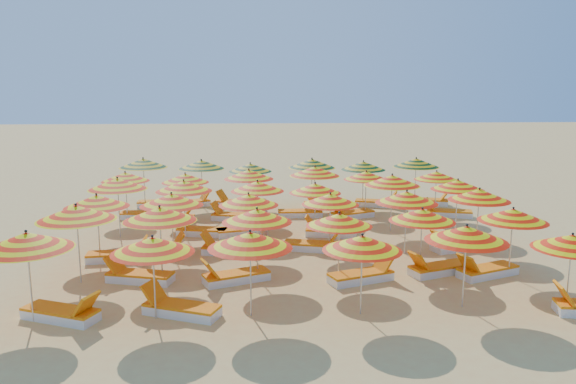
# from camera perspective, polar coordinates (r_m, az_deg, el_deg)

# --- Properties ---
(ground) EXTENTS (120.00, 120.00, 0.00)m
(ground) POSITION_cam_1_polar(r_m,az_deg,el_deg) (18.19, 0.10, -5.25)
(ground) COLOR #D8B460
(ground) RESTS_ON ground
(umbrella_0) EXTENTS (2.19, 2.19, 2.05)m
(umbrella_0) POSITION_cam_1_polar(r_m,az_deg,el_deg) (13.02, -25.02, -4.53)
(umbrella_0) COLOR silver
(umbrella_0) RESTS_ON ground
(umbrella_1) EXTENTS (2.28, 2.28, 1.89)m
(umbrella_1) POSITION_cam_1_polar(r_m,az_deg,el_deg) (12.34, -13.60, -5.26)
(umbrella_1) COLOR silver
(umbrella_1) RESTS_ON ground
(umbrella_2) EXTENTS (2.43, 2.43, 1.96)m
(umbrella_2) POSITION_cam_1_polar(r_m,az_deg,el_deg) (12.18, -3.86, -4.90)
(umbrella_2) COLOR silver
(umbrella_2) RESTS_ON ground
(umbrella_3) EXTENTS (2.03, 2.03, 1.86)m
(umbrella_3) POSITION_cam_1_polar(r_m,az_deg,el_deg) (12.36, 7.55, -5.17)
(umbrella_3) COLOR silver
(umbrella_3) RESTS_ON ground
(umbrella_4) EXTENTS (2.47, 2.47, 1.97)m
(umbrella_4) POSITION_cam_1_polar(r_m,az_deg,el_deg) (13.25, 17.68, -4.06)
(umbrella_4) COLOR silver
(umbrella_4) RESTS_ON ground
(umbrella_5) EXTENTS (2.17, 2.17, 1.83)m
(umbrella_5) POSITION_cam_1_polar(r_m,az_deg,el_deg) (13.94, 26.90, -4.55)
(umbrella_5) COLOR silver
(umbrella_5) RESTS_ON ground
(umbrella_6) EXTENTS (2.50, 2.50, 2.10)m
(umbrella_6) POSITION_cam_1_polar(r_m,az_deg,el_deg) (15.15, -20.72, -1.99)
(umbrella_6) COLOR silver
(umbrella_6) RESTS_ON ground
(umbrella_7) EXTENTS (2.36, 2.36, 2.02)m
(umbrella_7) POSITION_cam_1_polar(r_m,az_deg,el_deg) (14.75, -12.90, -2.20)
(umbrella_7) COLOR silver
(umbrella_7) RESTS_ON ground
(umbrella_8) EXTENTS (2.04, 2.04, 1.93)m
(umbrella_8) POSITION_cam_1_polar(r_m,az_deg,el_deg) (14.55, -3.17, -2.41)
(umbrella_8) COLOR silver
(umbrella_8) RESTS_ON ground
(umbrella_9) EXTENTS (1.73, 1.73, 1.82)m
(umbrella_9) POSITION_cam_1_polar(r_m,az_deg,el_deg) (14.56, 5.22, -2.82)
(umbrella_9) COLOR silver
(umbrella_9) RESTS_ON ground
(umbrella_10) EXTENTS (2.33, 2.33, 1.86)m
(umbrella_10) POSITION_cam_1_polar(r_m,az_deg,el_deg) (15.27, 13.47, -2.31)
(umbrella_10) COLOR silver
(umbrella_10) RESTS_ON ground
(umbrella_11) EXTENTS (2.11, 2.11, 1.91)m
(umbrella_11) POSITION_cam_1_polar(r_m,az_deg,el_deg) (15.82, 21.89, -2.20)
(umbrella_11) COLOR silver
(umbrella_11) RESTS_ON ground
(umbrella_12) EXTENTS (2.36, 2.36, 1.97)m
(umbrella_12) POSITION_cam_1_polar(r_m,az_deg,el_deg) (17.14, -18.87, -0.87)
(umbrella_12) COLOR silver
(umbrella_12) RESTS_ON ground
(umbrella_13) EXTENTS (2.26, 2.26, 1.96)m
(umbrella_13) POSITION_cam_1_polar(r_m,az_deg,el_deg) (16.77, -11.76, -0.77)
(umbrella_13) COLOR silver
(umbrella_13) RESTS_ON ground
(umbrella_14) EXTENTS (1.97, 1.97, 1.90)m
(umbrella_14) POSITION_cam_1_polar(r_m,az_deg,el_deg) (16.73, -4.04, -0.79)
(umbrella_14) COLOR silver
(umbrella_14) RESTS_ON ground
(umbrella_15) EXTENTS (1.76, 1.76, 1.85)m
(umbrella_15) POSITION_cam_1_polar(r_m,az_deg,el_deg) (17.03, 4.32, -0.73)
(umbrella_15) COLOR silver
(umbrella_15) RESTS_ON ground
(umbrella_16) EXTENTS (2.28, 2.28, 1.98)m
(umbrella_16) POSITION_cam_1_polar(r_m,az_deg,el_deg) (17.06, 11.97, -0.54)
(umbrella_16) COLOR silver
(umbrella_16) RESTS_ON ground
(umbrella_17) EXTENTS (1.90, 1.90, 1.98)m
(umbrella_17) POSITION_cam_1_polar(r_m,az_deg,el_deg) (18.03, 18.86, -0.28)
(umbrella_17) COLOR silver
(umbrella_17) RESTS_ON ground
(umbrella_18) EXTENTS (2.47, 2.47, 2.06)m
(umbrella_18) POSITION_cam_1_polar(r_m,az_deg,el_deg) (19.43, -16.94, 0.80)
(umbrella_18) COLOR silver
(umbrella_18) RESTS_ON ground
(umbrella_19) EXTENTS (1.90, 1.90, 1.99)m
(umbrella_19) POSITION_cam_1_polar(r_m,az_deg,el_deg) (18.84, -10.54, 0.60)
(umbrella_19) COLOR silver
(umbrella_19) RESTS_ON ground
(umbrella_20) EXTENTS (1.88, 1.88, 1.91)m
(umbrella_20) POSITION_cam_1_polar(r_m,az_deg,el_deg) (18.92, -3.13, 0.59)
(umbrella_20) COLOR silver
(umbrella_20) RESTS_ON ground
(umbrella_21) EXTENTS (1.84, 1.84, 1.86)m
(umbrella_21) POSITION_cam_1_polar(r_m,az_deg,el_deg) (18.81, 2.77, 0.38)
(umbrella_21) COLOR silver
(umbrella_21) RESTS_ON ground
(umbrella_22) EXTENTS (2.36, 2.36, 2.05)m
(umbrella_22) POSITION_cam_1_polar(r_m,az_deg,el_deg) (19.65, 10.53, 1.17)
(umbrella_22) COLOR silver
(umbrella_22) RESTS_ON ground
(umbrella_23) EXTENTS (2.36, 2.36, 1.92)m
(umbrella_23) POSITION_cam_1_polar(r_m,az_deg,el_deg) (19.95, 16.87, 0.70)
(umbrella_23) COLOR silver
(umbrella_23) RESTS_ON ground
(umbrella_24) EXTENTS (2.24, 2.24, 1.89)m
(umbrella_24) POSITION_cam_1_polar(r_m,az_deg,el_deg) (21.88, -16.20, 1.49)
(umbrella_24) COLOR silver
(umbrella_24) RESTS_ON ground
(umbrella_25) EXTENTS (2.29, 2.29, 1.86)m
(umbrella_25) POSITION_cam_1_polar(r_m,az_deg,el_deg) (21.21, -10.40, 1.39)
(umbrella_25) COLOR silver
(umbrella_25) RESTS_ON ground
(umbrella_26) EXTENTS (2.27, 2.27, 1.98)m
(umbrella_26) POSITION_cam_1_polar(r_m,az_deg,el_deg) (21.10, -4.01, 1.80)
(umbrella_26) COLOR silver
(umbrella_26) RESTS_ON ground
(umbrella_27) EXTENTS (1.96, 1.96, 2.05)m
(umbrella_27) POSITION_cam_1_polar(r_m,az_deg,el_deg) (21.47, 2.74, 2.13)
(umbrella_27) COLOR silver
(umbrella_27) RESTS_ON ground
(umbrella_28) EXTENTS (2.22, 2.22, 1.83)m
(umbrella_28) POSITION_cam_1_polar(r_m,az_deg,el_deg) (21.83, 7.94, 1.67)
(umbrella_28) COLOR silver
(umbrella_28) RESTS_ON ground
(umbrella_29) EXTENTS (2.09, 2.09, 1.82)m
(umbrella_29) POSITION_cam_1_polar(r_m,az_deg,el_deg) (22.38, 14.85, 1.61)
(umbrella_29) COLOR silver
(umbrella_29) RESTS_ON ground
(umbrella_30) EXTENTS (2.65, 2.65, 2.12)m
(umbrella_30) POSITION_cam_1_polar(r_m,az_deg,el_deg) (24.06, -14.50, 2.87)
(umbrella_30) COLOR silver
(umbrella_30) RESTS_ON ground
(umbrella_31) EXTENTS (2.41, 2.41, 2.04)m
(umbrella_31) POSITION_cam_1_polar(r_m,az_deg,el_deg) (23.67, -8.80, 2.79)
(umbrella_31) COLOR silver
(umbrella_31) RESTS_ON ground
(umbrella_32) EXTENTS (2.07, 2.07, 1.89)m
(umbrella_32) POSITION_cam_1_polar(r_m,az_deg,el_deg) (23.46, -3.86, 2.50)
(umbrella_32) COLOR silver
(umbrella_32) RESTS_ON ground
(umbrella_33) EXTENTS (2.55, 2.55, 2.08)m
(umbrella_33) POSITION_cam_1_polar(r_m,az_deg,el_deg) (23.42, 2.45, 2.92)
(umbrella_33) COLOR silver
(umbrella_33) RESTS_ON ground
(umbrella_34) EXTENTS (2.26, 2.26, 1.96)m
(umbrella_34) POSITION_cam_1_polar(r_m,az_deg,el_deg) (23.71, 7.66, 2.67)
(umbrella_34) COLOR silver
(umbrella_34) RESTS_ON ground
(umbrella_35) EXTENTS (2.10, 2.10, 2.06)m
(umbrella_35) POSITION_cam_1_polar(r_m,az_deg,el_deg) (24.40, 12.88, 2.92)
(umbrella_35) COLOR silver
(umbrella_35) RESTS_ON ground
(lounger_0) EXTENTS (1.82, 1.21, 0.69)m
(lounger_0) POSITION_cam_1_polar(r_m,az_deg,el_deg) (13.37, -21.95, -11.36)
(lounger_0) COLOR white
(lounger_0) RESTS_ON ground
(lounger_1) EXTENTS (1.82, 1.21, 0.69)m
(lounger_1) POSITION_cam_1_polar(r_m,az_deg,el_deg) (12.91, -10.92, -11.54)
(lounger_1) COLOR white
(lounger_1) RESTS_ON ground
(lounger_3) EXTENTS (1.82, 1.02, 0.69)m
(lounger_3) POSITION_cam_1_polar(r_m,az_deg,el_deg) (15.21, -14.94, -8.25)
(lounger_3) COLOR white
(lounger_3) RESTS_ON ground
(lounger_4) EXTENTS (1.82, 1.19, 0.69)m
(lounger_4) POSITION_cam_1_polar(r_m,az_deg,el_deg) (14.74, -5.44, -8.53)
(lounger_4) COLOR white
(lounger_4) RESTS_ON ground
(lounger_5) EXTENTS (1.83, 1.14, 0.69)m
(lounger_5) POSITION_cam_1_polar(r_m,az_deg,el_deg) (14.87, 7.55, -8.42)
(lounger_5) COLOR white
(lounger_5) RESTS_ON ground
(lounger_6) EXTENTS (1.83, 1.14, 0.69)m
(lounger_6) POSITION_cam_1_polar(r_m,az_deg,el_deg) (15.81, 15.01, -7.53)
(lounger_6) COLOR white
(lounger_6) RESTS_ON ground
(lounger_7) EXTENTS (1.82, 1.18, 0.69)m
(lounger_7) POSITION_cam_1_polar(r_m,az_deg,el_deg) (16.01, 19.50, -7.55)
(lounger_7) COLOR white
(lounger_7) RESTS_ON ground
(lounger_8) EXTENTS (1.78, 0.74, 0.69)m
(lounger_8) POSITION_cam_1_polar(r_m,az_deg,el_deg) (17.14, -16.82, -6.20)
(lounger_8) COLOR white
(lounger_8) RESTS_ON ground
(lounger_9) EXTENTS (1.82, 0.98, 0.69)m
(lounger_9) POSITION_cam_1_polar(r_m,az_deg,el_deg) (17.24, -13.21, -5.92)
(lounger_9) COLOR white
(lounger_9) RESTS_ON ground
(lounger_10) EXTENTS (1.81, 0.87, 0.69)m
(lounger_10) POSITION_cam_1_polar(r_m,az_deg,el_deg) (17.14, -5.98, -5.78)
(lounger_10) COLOR white
(lounger_10) RESTS_ON ground
(lounger_11) EXTENTS (1.82, 1.01, 0.69)m
(lounger_11) POSITION_cam_1_polar(r_m,az_deg,el_deg) (17.43, 2.55, -5.46)
(lounger_11) COLOR white
(lounger_11) RESTS_ON ground
(lounger_12) EXTENTS (1.83, 1.07, 0.69)m
(lounger_12) POSITION_cam_1_polar(r_m,az_deg,el_deg) (18.21, 16.76, -5.20)
(lounger_12) COLOR white
(lounger_12) RESTS_ON ground
(lounger_13) EXTENTS (1.82, 0.95, 0.69)m
(lounger_13) POSITION_cam_1_polar(r_m,az_deg,el_deg) (19.36, -8.82, -3.93)
(lounger_13) COLOR white
(lounger_13) RESTS_ON ground
(lounger_14) EXTENTS (1.82, 1.02, 0.69)m
(lounger_14) POSITION_cam_1_polar(r_m,az_deg,el_deg) (19.22, -4.59, -3.94)
(lounger_14) COLOR white
(lounger_14) RESTS_ON ground
(lounger_15) EXTENTS (1.81, 0.92, 0.69)m
(lounger_15) POSITION_cam_1_polar(r_m,az_deg,el_deg) (19.09, 4.27, -4.04)
(lounger_15) COLOR white
(lounger_15) RESTS_ON ground
(lounger_16) EXTENTS (1.76, 0.67, 0.69)m
(lounger_16) POSITION_cam_1_polar(r_m,az_deg,el_deg) (22.24, -14.38, -2.23)
(lounger_16) COLOR white
(lounger_16) RESTS_ON ground
(lounger_17) EXTENTS (1.79, 0.78, 0.69)m
(lounger_17) POSITION_cam_1_polar(r_m,az_deg,el_deg) (21.36, -11.67, -2.64)
(lounger_17) COLOR white
(lounger_17) RESTS_ON ground
(lounger_18) EXTENTS (1.82, 1.00, 0.69)m
(lounger_18) POSITION_cam_1_polar(r_m,az_deg,el_deg) (21.36, -5.56, -2.47)
(lounger_18) COLOR white
(lounger_18) RESTS_ON ground
(lounger_19) EXTENTS (1.74, 0.59, 0.69)m
(lounger_19) POSITION_cam_1_polar(r_m,az_deg,el_deg) (21.84, 1.36, -2.13)
(lounger_19) COLOR white
(lounger_19) RESTS_ON ground
(lounger_20) EXTENTS (1.82, 1.22, 0.69)m
(lounger_20) POSITION_cam_1_polar(r_m,az_deg,el_deg) (21.76, 6.44, -2.24)
(lounger_20) COLOR white
(lounger_20) RESTS_ON ground
(lounger_21) EXTENTS (1.82, 1.01, 0.69)m
(lounger_21) POSITION_cam_1_polar(r_m,az_deg,el_deg) (22.74, 15.93, -2.03)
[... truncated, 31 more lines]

